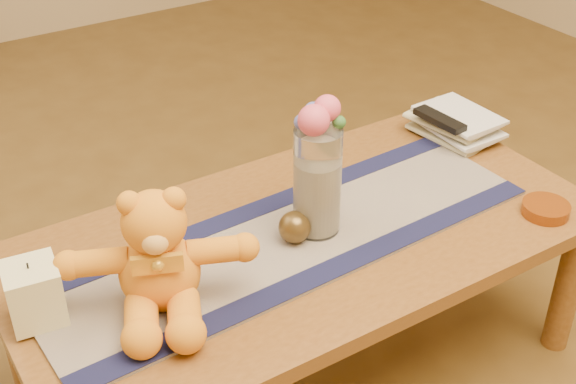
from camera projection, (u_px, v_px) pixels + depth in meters
floor at (304, 369)px, 2.06m from camera, size 5.50×5.50×0.00m
coffee_table_top at (306, 239)px, 1.82m from camera, size 1.40×0.70×0.04m
table_leg_fr at (568, 286)px, 2.03m from camera, size 0.07×0.07×0.41m
table_leg_bl at (18, 338)px, 1.86m from camera, size 0.07×0.07×0.41m
table_leg_br at (423, 186)px, 2.44m from camera, size 0.07×0.07×0.41m
persian_runner at (292, 239)px, 1.78m from camera, size 1.21×0.40×0.01m
runner_border_near at (330, 270)px, 1.68m from camera, size 1.20×0.11×0.00m
runner_border_far at (258, 209)px, 1.88m from camera, size 1.20×0.11×0.00m
teddy_bear at (157, 250)px, 1.53m from camera, size 0.47×0.43×0.26m
pillar_candle at (34, 293)px, 1.52m from camera, size 0.12×0.12×0.13m
candle_wick at (28, 266)px, 1.48m from camera, size 0.00×0.00×0.01m
glass_vase at (317, 181)px, 1.74m from camera, size 0.11×0.11×0.26m
potpourri_fill at (317, 196)px, 1.76m from camera, size 0.09×0.09×0.18m
rose_left at (314, 120)px, 1.64m from camera, size 0.07×0.07×0.07m
rose_right at (327, 108)px, 1.66m from camera, size 0.06×0.06×0.06m
blue_flower_back at (314, 112)px, 1.69m from camera, size 0.04×0.04×0.04m
blue_flower_side at (302, 122)px, 1.66m from camera, size 0.04×0.04×0.04m
leaf_sprig at (339, 122)px, 1.67m from camera, size 0.03×0.03×0.03m
bronze_ball at (295, 227)px, 1.75m from camera, size 0.08×0.08×0.07m
book_bottom at (434, 142)px, 2.16m from camera, size 0.19×0.24×0.02m
book_lower at (437, 136)px, 2.15m from camera, size 0.17×0.23×0.02m
book_upper at (433, 130)px, 2.13m from camera, size 0.20×0.25×0.02m
book_top at (438, 124)px, 2.13m from camera, size 0.17×0.23×0.02m
tv_remote at (440, 119)px, 2.11m from camera, size 0.06×0.16×0.02m
amber_dish at (546, 209)px, 1.87m from camera, size 0.14×0.14×0.03m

